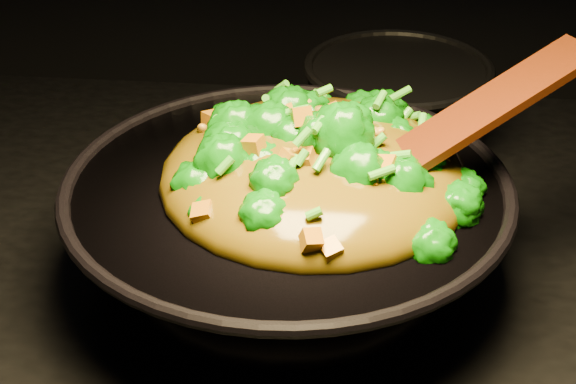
# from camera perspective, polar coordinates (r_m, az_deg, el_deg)

# --- Properties ---
(wok) EXTENTS (0.56, 0.56, 0.13)m
(wok) POSITION_cam_1_polar(r_m,az_deg,el_deg) (0.97, -0.06, -2.84)
(wok) COLOR black
(wok) RESTS_ON stovetop
(stir_fry) EXTENTS (0.40, 0.40, 0.11)m
(stir_fry) POSITION_cam_1_polar(r_m,az_deg,el_deg) (0.91, 1.78, 3.69)
(stir_fry) COLOR #0E6707
(stir_fry) RESTS_ON wok
(spatula) EXTENTS (0.33, 0.22, 0.15)m
(spatula) POSITION_cam_1_polar(r_m,az_deg,el_deg) (0.91, 9.75, 3.50)
(spatula) COLOR #3D1E09
(spatula) RESTS_ON wok
(back_pot) EXTENTS (0.32, 0.32, 0.14)m
(back_pot) POSITION_cam_1_polar(r_m,az_deg,el_deg) (1.23, 6.97, 5.28)
(back_pot) COLOR black
(back_pot) RESTS_ON stovetop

